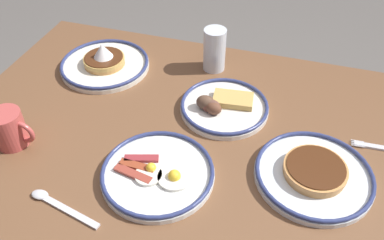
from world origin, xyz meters
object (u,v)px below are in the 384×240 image
at_px(coffee_mug, 9,128).
at_px(drinking_glass, 214,52).
at_px(plate_near_main, 223,106).
at_px(plate_far_side, 314,174).
at_px(tea_spoon, 55,203).
at_px(plate_center_pancakes, 158,173).
at_px(plate_far_companion, 105,63).

bearing_deg(coffee_mug, drinking_glass, -130.31).
xyz_separation_m(plate_near_main, drinking_glass, (0.08, -0.19, 0.04)).
height_order(plate_far_side, coffee_mug, coffee_mug).
xyz_separation_m(plate_far_side, tea_spoon, (0.53, 0.24, -0.01)).
bearing_deg(plate_near_main, drinking_glass, -68.11).
xyz_separation_m(plate_center_pancakes, coffee_mug, (0.39, 0.00, 0.04)).
height_order(plate_center_pancakes, tea_spoon, plate_center_pancakes).
bearing_deg(plate_far_companion, plate_near_main, 167.25).
distance_m(plate_far_side, coffee_mug, 0.74).
xyz_separation_m(plate_far_companion, coffee_mug, (0.07, 0.37, 0.03)).
height_order(plate_far_companion, drinking_glass, drinking_glass).
bearing_deg(drinking_glass, plate_near_main, 111.89).
relative_size(coffee_mug, tea_spoon, 0.63).
xyz_separation_m(plate_far_side, drinking_glass, (0.33, -0.36, 0.04)).
xyz_separation_m(plate_near_main, coffee_mug, (0.47, 0.28, 0.03)).
bearing_deg(tea_spoon, plate_near_main, -123.44).
distance_m(plate_far_companion, tea_spoon, 0.52).
bearing_deg(coffee_mug, plate_far_side, -171.91).
relative_size(plate_far_side, coffee_mug, 2.39).
xyz_separation_m(coffee_mug, drinking_glass, (-0.40, -0.47, 0.01)).
relative_size(drinking_glass, tea_spoon, 0.74).
height_order(plate_near_main, coffee_mug, coffee_mug).
height_order(coffee_mug, drinking_glass, drinking_glass).
distance_m(plate_center_pancakes, tea_spoon, 0.23).
relative_size(plate_far_companion, plate_far_side, 1.01).
height_order(plate_near_main, plate_far_side, plate_near_main).
xyz_separation_m(plate_far_side, coffee_mug, (0.73, 0.10, 0.03)).
bearing_deg(plate_center_pancakes, tea_spoon, 36.92).
bearing_deg(plate_far_side, tea_spoon, 24.43).
relative_size(plate_near_main, plate_far_side, 0.89).
bearing_deg(plate_center_pancakes, plate_far_companion, -49.27).
height_order(drinking_glass, tea_spoon, drinking_glass).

